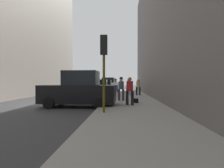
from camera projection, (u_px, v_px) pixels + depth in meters
ground_plane at (46, 104)px, 12.28m from camera, size 120.00×120.00×0.00m
sidewalk at (132, 104)px, 11.90m from camera, size 4.00×40.00×0.15m
parked_black_suv at (79, 90)px, 10.89m from camera, size 4.65×2.16×2.25m
parked_red_hatchback at (96, 89)px, 17.66m from camera, size 4.25×2.16×1.79m
parked_blue_sedan at (103, 87)px, 23.89m from camera, size 4.22×2.11×1.79m
parked_white_van at (107, 85)px, 30.31m from camera, size 4.60×2.07×2.25m
parked_gray_coupe at (110, 85)px, 35.99m from camera, size 4.24×2.13×1.79m
parked_bronze_suv at (112, 84)px, 42.26m from camera, size 4.66×2.18×2.25m
fire_hydrant at (111, 95)px, 14.06m from camera, size 0.42×0.22×0.70m
traffic_light at (104, 57)px, 8.14m from camera, size 0.32×0.32×3.60m
pedestrian_in_tan_coat at (138, 86)px, 18.21m from camera, size 0.53×0.49×1.71m
pedestrian_in_red_jacket at (130, 89)px, 10.70m from camera, size 0.52×0.46×1.71m
pedestrian_with_beanie at (121, 87)px, 13.21m from camera, size 0.52×0.46×1.78m
pedestrian_in_jeans at (128, 86)px, 18.24m from camera, size 0.53×0.48×1.71m
duffel_bag at (136, 101)px, 11.88m from camera, size 0.32×0.44×0.28m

